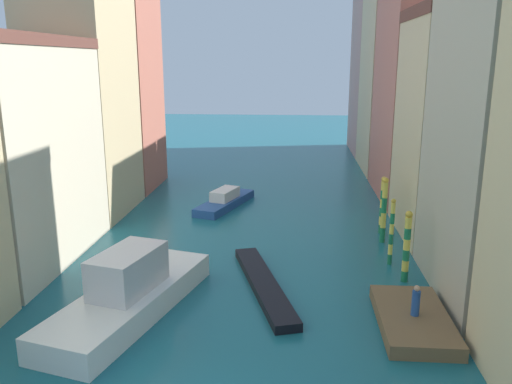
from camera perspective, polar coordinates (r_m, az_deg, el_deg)
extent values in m
plane|color=#196070|center=(39.97, 0.13, -2.57)|extent=(154.00, 154.00, 0.00)
cube|color=beige|center=(32.65, -25.02, 3.38)|extent=(6.00, 11.80, 12.33)
cube|color=brown|center=(32.22, -26.26, 14.76)|extent=(6.12, 12.03, 0.63)
cube|color=beige|center=(41.48, -18.58, 10.78)|extent=(6.00, 8.53, 19.16)
cube|color=#C6705B|center=(49.39, -14.76, 11.82)|extent=(6.00, 7.81, 19.74)
cube|color=beige|center=(36.51, 20.82, 6.25)|extent=(6.00, 8.79, 14.14)
cube|color=brown|center=(36.35, 21.90, 17.96)|extent=(6.12, 8.97, 0.79)
cube|color=#C6705B|center=(46.44, 17.50, 10.81)|extent=(6.00, 11.57, 18.61)
cube|color=beige|center=(57.98, 14.94, 11.60)|extent=(6.00, 11.03, 18.73)
cube|color=tan|center=(69.05, 13.34, 13.06)|extent=(6.00, 11.19, 21.16)
cube|color=brown|center=(24.89, 16.92, -13.30)|extent=(3.06, 5.83, 0.63)
cylinder|color=#234C93|center=(24.35, 17.20, -11.62)|extent=(0.36, 0.36, 1.16)
sphere|color=tan|center=(24.06, 17.32, -10.10)|extent=(0.26, 0.26, 0.26)
cylinder|color=#197247|center=(29.37, 16.05, -8.89)|extent=(0.36, 0.36, 0.60)
cylinder|color=#E5D14C|center=(29.14, 16.13, -7.80)|extent=(0.36, 0.36, 0.60)
cylinder|color=#197247|center=(28.93, 16.21, -6.69)|extent=(0.36, 0.36, 0.60)
cylinder|color=#E5D14C|center=(28.72, 16.30, -5.56)|extent=(0.36, 0.36, 0.60)
cylinder|color=#197247|center=(28.53, 16.38, -4.41)|extent=(0.36, 0.36, 0.60)
cylinder|color=#E5D14C|center=(28.35, 16.46, -3.26)|extent=(0.36, 0.36, 0.60)
sphere|color=gold|center=(28.22, 16.53, -2.39)|extent=(0.39, 0.39, 0.39)
cylinder|color=#197247|center=(31.48, 14.52, -7.18)|extent=(0.25, 0.25, 0.62)
cylinder|color=#E5D14C|center=(31.26, 14.59, -6.12)|extent=(0.25, 0.25, 0.62)
cylinder|color=#197247|center=(31.05, 14.66, -5.04)|extent=(0.25, 0.25, 0.62)
cylinder|color=#E5D14C|center=(30.86, 14.74, -3.94)|extent=(0.25, 0.25, 0.62)
cylinder|color=#197247|center=(30.67, 14.81, -2.83)|extent=(0.25, 0.25, 0.62)
cylinder|color=#E5D14C|center=(30.50, 14.88, -1.71)|extent=(0.25, 0.25, 0.62)
sphere|color=gold|center=(30.39, 14.93, -0.96)|extent=(0.28, 0.28, 0.28)
cylinder|color=#197247|center=(35.00, 13.77, -4.61)|extent=(0.34, 0.34, 1.01)
cylinder|color=#E5D14C|center=(34.69, 13.86, -3.03)|extent=(0.34, 0.34, 1.01)
cylinder|color=#197247|center=(34.41, 13.96, -1.42)|extent=(0.34, 0.34, 1.01)
cylinder|color=#E5D14C|center=(34.16, 14.06, 0.21)|extent=(0.34, 0.34, 1.01)
sphere|color=gold|center=(34.02, 14.13, 1.25)|extent=(0.37, 0.37, 0.37)
cylinder|color=#197247|center=(36.83, 13.62, -3.97)|extent=(0.35, 0.35, 0.61)
cylinder|color=#E5D14C|center=(36.65, 13.68, -3.06)|extent=(0.35, 0.35, 0.61)
cylinder|color=#197247|center=(36.47, 13.73, -2.14)|extent=(0.35, 0.35, 0.61)
cylinder|color=#E5D14C|center=(36.31, 13.79, -1.21)|extent=(0.35, 0.35, 0.61)
cylinder|color=#197247|center=(36.16, 13.85, -0.28)|extent=(0.35, 0.35, 0.61)
cylinder|color=#E5D14C|center=(36.01, 13.90, 0.67)|extent=(0.35, 0.35, 0.61)
sphere|color=gold|center=(35.91, 13.95, 1.36)|extent=(0.38, 0.38, 0.38)
cube|color=white|center=(25.57, -13.71, -11.59)|extent=(5.93, 11.14, 1.19)
cube|color=silver|center=(24.95, -13.92, -8.39)|extent=(3.05, 4.28, 1.89)
cube|color=black|center=(27.47, 0.85, -10.13)|extent=(4.03, 9.61, 0.45)
cube|color=#234C93|center=(42.33, -3.43, -1.19)|extent=(4.22, 7.78, 0.64)
cube|color=silver|center=(42.14, -3.44, -0.23)|extent=(2.22, 3.19, 0.83)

